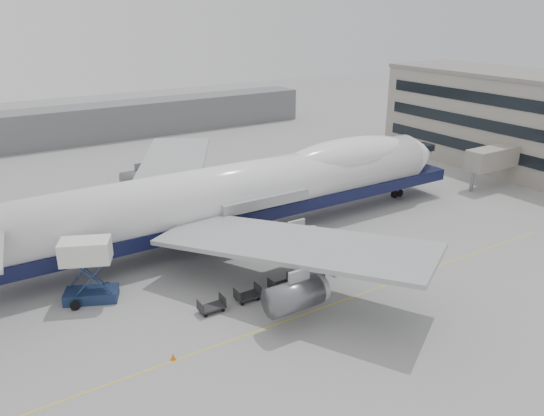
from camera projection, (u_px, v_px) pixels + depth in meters
ground at (303, 275)px, 53.43m from camera, size 260.00×260.00×0.00m
apron_line at (341, 301)px, 48.69m from camera, size 60.00×0.15×0.01m
hangar at (51, 128)px, 102.41m from camera, size 110.00×8.00×7.00m
airliner at (248, 189)px, 61.22m from camera, size 67.00×55.30×19.98m
catering_truck at (88, 267)px, 47.74m from camera, size 5.25×4.50×6.04m
traffic_cone at (173, 357)px, 40.56m from camera, size 0.39×0.39×0.58m
dolly_0 at (212, 306)px, 46.87m from camera, size 2.30×1.35×1.30m
dolly_1 at (248, 295)px, 48.72m from camera, size 2.30×1.35×1.30m
dolly_2 at (281, 285)px, 50.57m from camera, size 2.30×1.35×1.30m
dolly_3 at (312, 275)px, 52.41m from camera, size 2.30×1.35×1.30m
dolly_4 at (341, 266)px, 54.26m from camera, size 2.30×1.35×1.30m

